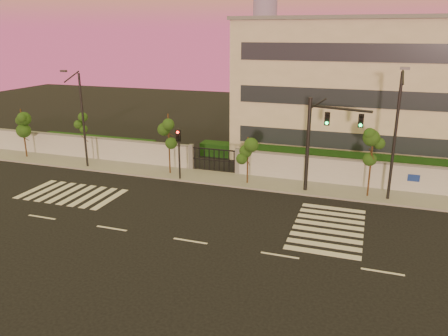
{
  "coord_description": "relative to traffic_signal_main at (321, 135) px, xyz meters",
  "views": [
    {
      "loc": [
        8.78,
        -19.94,
        10.99
      ],
      "look_at": [
        -0.1,
        6.0,
        2.44
      ],
      "focal_mm": 35.0,
      "sensor_mm": 36.0,
      "label": 1
    }
  ],
  "objects": [
    {
      "name": "street_tree_e",
      "position": [
        3.44,
        0.22,
        -0.72
      ],
      "size": [
        1.5,
        1.19,
        4.84
      ],
      "color": "#382314",
      "rests_on": "ground"
    },
    {
      "name": "ground",
      "position": [
        -5.61,
        -9.86,
        -4.28
      ],
      "size": [
        120.0,
        120.0,
        0.0
      ],
      "primitive_type": "plane",
      "color": "black",
      "rests_on": "ground"
    },
    {
      "name": "traffic_signal_main",
      "position": [
        0.0,
        0.0,
        0.0
      ],
      "size": [
        4.22,
        1.35,
        6.78
      ],
      "rotation": [
        0.0,
        0.0,
        -0.29
      ],
      "color": "black",
      "rests_on": "ground"
    },
    {
      "name": "street_tree_a",
      "position": [
        -26.25,
        0.64,
        -0.96
      ],
      "size": [
        1.6,
        1.27,
        4.51
      ],
      "color": "#382314",
      "rests_on": "ground"
    },
    {
      "name": "street_tree_b",
      "position": [
        -19.81,
        0.69,
        -1.05
      ],
      "size": [
        1.34,
        1.07,
        4.39
      ],
      "color": "#382314",
      "rests_on": "ground"
    },
    {
      "name": "streetlight_east",
      "position": [
        4.74,
        -0.1,
        0.61
      ],
      "size": [
        0.54,
        2.18,
        9.06
      ],
      "color": "black",
      "rests_on": "ground"
    },
    {
      "name": "institutional_building",
      "position": [
        3.39,
        12.13,
        1.87
      ],
      "size": [
        24.4,
        12.4,
        12.25
      ],
      "color": "beige",
      "rests_on": "ground"
    },
    {
      "name": "street_tree_d",
      "position": [
        -5.21,
        0.15,
        -1.58
      ],
      "size": [
        1.38,
        1.1,
        3.67
      ],
      "color": "#382314",
      "rests_on": "ground"
    },
    {
      "name": "perimeter_wall",
      "position": [
        -5.51,
        2.14,
        -3.21
      ],
      "size": [
        60.0,
        0.36,
        2.2
      ],
      "color": "#B0B2B7",
      "rests_on": "ground"
    },
    {
      "name": "streetlight_west",
      "position": [
        -19.22,
        -0.28,
        0.18
      ],
      "size": [
        0.49,
        1.99,
        8.26
      ],
      "color": "black",
      "rests_on": "ground"
    },
    {
      "name": "street_tree_c",
      "position": [
        -11.75,
        0.46,
        -0.63
      ],
      "size": [
        1.48,
        1.17,
        4.96
      ],
      "color": "#382314",
      "rests_on": "ground"
    },
    {
      "name": "traffic_signal_secondary",
      "position": [
        -10.45,
        -0.59,
        -1.68
      ],
      "size": [
        0.32,
        0.32,
        4.11
      ],
      "rotation": [
        0.0,
        0.0,
        -0.21
      ],
      "color": "black",
      "rests_on": "ground"
    },
    {
      "name": "sidewalk",
      "position": [
        -5.61,
        0.64,
        -4.21
      ],
      "size": [
        60.0,
        3.0,
        0.15
      ],
      "primitive_type": "cube",
      "color": "gray",
      "rests_on": "ground"
    },
    {
      "name": "road_markings",
      "position": [
        -7.19,
        -6.1,
        -4.27
      ],
      "size": [
        57.0,
        7.62,
        0.02
      ],
      "color": "silver",
      "rests_on": "ground"
    },
    {
      "name": "hedge_row",
      "position": [
        -4.45,
        4.88,
        -3.47
      ],
      "size": [
        41.0,
        4.25,
        1.8
      ],
      "color": "black",
      "rests_on": "ground"
    }
  ]
}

